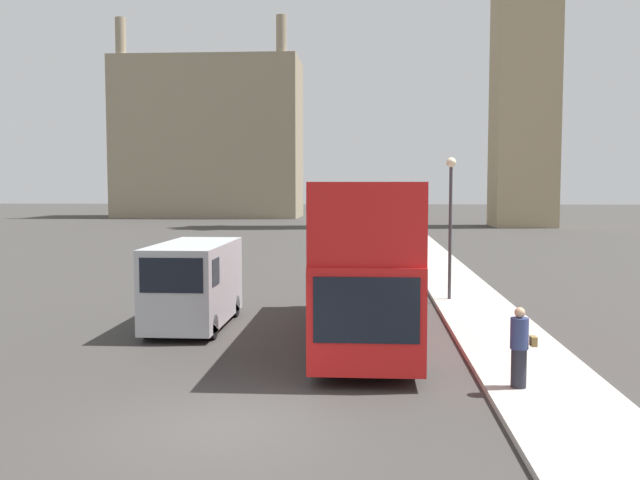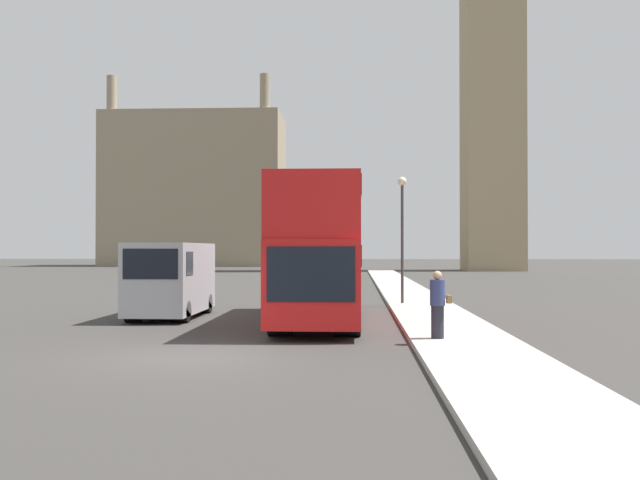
% 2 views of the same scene
% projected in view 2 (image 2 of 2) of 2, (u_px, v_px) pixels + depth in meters
% --- Properties ---
extents(ground_plane, '(300.00, 300.00, 0.00)m').
position_uv_depth(ground_plane, '(191.00, 356.00, 15.73)').
color(ground_plane, '#383533').
extents(sidewalk_strip, '(2.67, 120.00, 0.15)m').
position_uv_depth(sidewalk_strip, '(480.00, 355.00, 15.43)').
color(sidewalk_strip, '#ADA89E').
rests_on(sidewalk_strip, ground_plane).
extents(building_block_distant, '(24.45, 11.08, 25.76)m').
position_uv_depth(building_block_distant, '(195.00, 190.00, 100.13)').
color(building_block_distant, gray).
rests_on(building_block_distant, ground_plane).
extents(red_double_decker_bus, '(2.56, 10.74, 4.41)m').
position_uv_depth(red_double_decker_bus, '(321.00, 246.00, 23.15)').
color(red_double_decker_bus, red).
rests_on(red_double_decker_bus, ground_plane).
extents(white_van, '(2.08, 5.12, 2.58)m').
position_uv_depth(white_van, '(171.00, 278.00, 24.58)').
color(white_van, '#B2B7BC').
rests_on(white_van, ground_plane).
extents(pedestrian, '(0.53, 0.37, 1.68)m').
position_uv_depth(pedestrian, '(438.00, 305.00, 17.72)').
color(pedestrian, '#23232D').
rests_on(pedestrian, sidewalk_strip).
extents(street_lamp, '(0.36, 0.36, 5.19)m').
position_uv_depth(street_lamp, '(402.00, 219.00, 29.27)').
color(street_lamp, '#38383D').
rests_on(street_lamp, sidewalk_strip).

